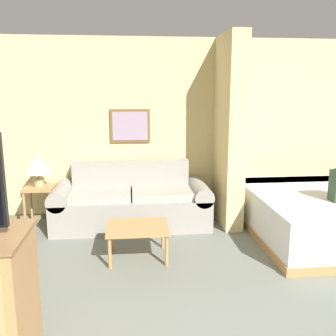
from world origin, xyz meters
TOP-DOWN VIEW (x-y plane):
  - wall_back at (-0.00, 4.02)m, footprint 7.02×0.16m
  - wall_partition_pillar at (0.96, 3.53)m, footprint 0.24×0.88m
  - couch at (-0.40, 3.54)m, footprint 2.16×0.84m
  - coffee_table at (-0.34, 2.46)m, footprint 0.69×0.55m
  - side_table at (-1.66, 3.60)m, footprint 0.40×0.40m
  - table_lamp at (-1.66, 3.60)m, footprint 0.36×0.36m
  - bed at (2.04, 2.89)m, footprint 1.81×2.08m

SIDE VIEW (x-z plane):
  - bed at x=2.04m, z-range 0.00..0.57m
  - couch at x=-0.40m, z-range -0.12..0.76m
  - coffee_table at x=-0.34m, z-range 0.15..0.53m
  - side_table at x=-1.66m, z-range 0.18..0.75m
  - table_lamp at x=-1.66m, z-range 0.65..1.08m
  - wall_back at x=0.00m, z-range -0.01..2.59m
  - wall_partition_pillar at x=0.96m, z-range 0.00..2.60m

